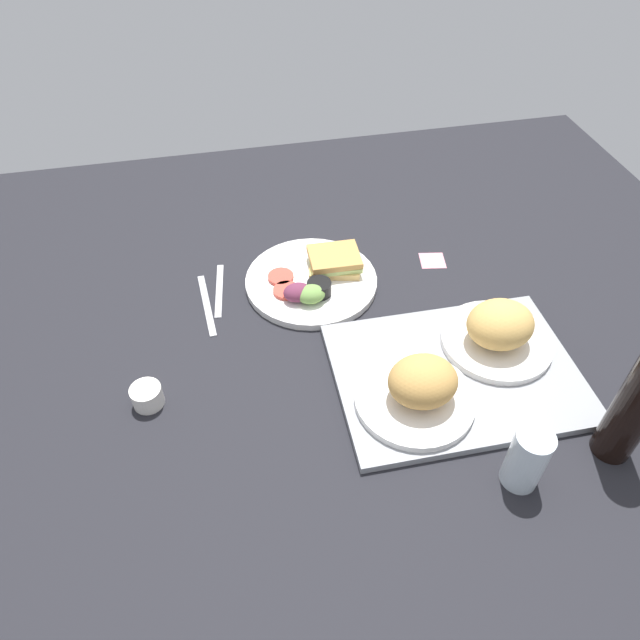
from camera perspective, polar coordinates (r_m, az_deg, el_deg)
ground_plane at (r=120.23cm, az=0.63°, el=-0.72°), size 190.00×150.00×3.00cm
serving_tray at (r=111.86cm, az=13.19°, el=-5.15°), size 45.38×33.52×1.60cm
bread_plate_near at (r=114.90cm, az=17.16°, el=-0.96°), size 21.36×21.36×10.09cm
bread_plate_far at (r=102.49cm, az=9.76°, el=-6.59°), size 21.37×21.37×9.71cm
plate_with_salad at (r=126.44cm, az=-0.54°, el=4.06°), size 28.74×28.74×5.40cm
drinking_glass at (r=97.77cm, az=19.66°, el=-12.73°), size 6.02×6.02×11.77cm
soda_bottle at (r=103.17cm, az=28.55°, el=-7.60°), size 6.40×6.40×22.91cm
espresso_cup at (r=108.62cm, az=-16.63°, el=-7.17°), size 5.60×5.60×4.00cm
fork at (r=127.82cm, az=-9.88°, el=2.93°), size 3.42×17.05×0.50cm
knife at (r=124.93cm, az=-11.08°, el=1.52°), size 2.68×19.05×0.50cm
sticky_note at (r=136.35cm, az=10.99°, el=5.77°), size 6.49×6.49×0.12cm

